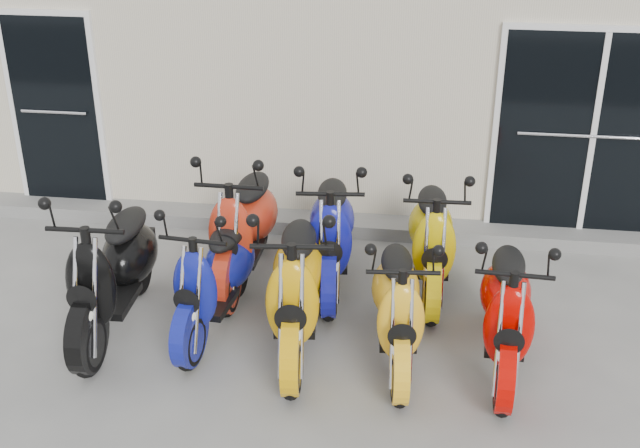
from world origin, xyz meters
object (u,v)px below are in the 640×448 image
at_px(scooter_front_black, 111,255).
at_px(scooter_front_orange_b, 398,292).
at_px(scooter_back_red, 243,212).
at_px(scooter_back_blue, 331,218).
at_px(scooter_front_orange_a, 296,271).
at_px(scooter_front_blue, 213,262).
at_px(scooter_back_yellow, 433,225).
at_px(scooter_front_red, 508,295).

distance_m(scooter_front_black, scooter_front_orange_b, 2.46).
xyz_separation_m(scooter_front_orange_b, scooter_back_red, (-1.54, 1.15, 0.08)).
bearing_deg(scooter_back_blue, scooter_front_orange_a, -103.40).
distance_m(scooter_front_blue, scooter_front_orange_b, 1.61).
distance_m(scooter_back_blue, scooter_back_yellow, 0.95).
xyz_separation_m(scooter_back_red, scooter_back_blue, (0.84, 0.03, -0.02)).
bearing_deg(scooter_front_orange_a, scooter_back_yellow, 39.96).
bearing_deg(scooter_front_black, scooter_front_orange_b, -5.01).
relative_size(scooter_front_black, scooter_front_red, 1.10).
relative_size(scooter_front_orange_b, scooter_back_yellow, 0.94).
bearing_deg(scooter_front_orange_a, scooter_back_red, 116.65).
distance_m(scooter_front_black, scooter_back_yellow, 2.92).
distance_m(scooter_front_black, scooter_front_orange_a, 1.61).
bearing_deg(scooter_back_blue, scooter_front_black, -154.68).
distance_m(scooter_front_orange_a, scooter_front_red, 1.71).
bearing_deg(scooter_back_blue, scooter_front_blue, -139.54).
bearing_deg(scooter_front_black, scooter_back_yellow, 19.78).
distance_m(scooter_front_red, scooter_back_blue, 1.95).
height_order(scooter_front_orange_b, scooter_back_blue, scooter_back_blue).
xyz_separation_m(scooter_front_red, scooter_back_yellow, (-0.61, 1.19, 0.02)).
height_order(scooter_front_orange_b, scooter_back_yellow, scooter_back_yellow).
xyz_separation_m(scooter_front_orange_a, scooter_back_blue, (0.15, 1.12, -0.03)).
height_order(scooter_front_blue, scooter_back_yellow, scooter_back_yellow).
relative_size(scooter_front_red, scooter_back_red, 0.92).
relative_size(scooter_front_orange_a, scooter_front_orange_b, 1.14).
relative_size(scooter_front_blue, scooter_front_orange_a, 0.90).
distance_m(scooter_front_black, scooter_front_red, 3.33).
bearing_deg(scooter_back_yellow, scooter_back_blue, 179.34).
distance_m(scooter_front_blue, scooter_back_red, 0.91).
height_order(scooter_back_blue, scooter_back_yellow, scooter_back_blue).
bearing_deg(scooter_front_blue, scooter_front_red, 0.10).
bearing_deg(scooter_back_red, scooter_front_orange_a, -56.61).
xyz_separation_m(scooter_front_black, scooter_front_orange_b, (2.46, -0.12, -0.09)).
bearing_deg(scooter_front_orange_b, scooter_back_blue, 114.91).
height_order(scooter_front_black, scooter_front_orange_a, scooter_front_black).
bearing_deg(scooter_front_blue, scooter_back_blue, 51.62).
height_order(scooter_front_orange_a, scooter_front_red, scooter_front_orange_a).
bearing_deg(scooter_front_blue, scooter_front_black, -166.47).
xyz_separation_m(scooter_front_orange_b, scooter_front_red, (0.87, 0.03, 0.02)).
xyz_separation_m(scooter_front_black, scooter_back_red, (0.91, 1.03, -0.01)).
relative_size(scooter_front_orange_b, scooter_back_blue, 0.91).
bearing_deg(scooter_back_yellow, scooter_front_orange_b, -104.14).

